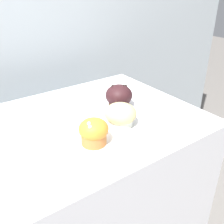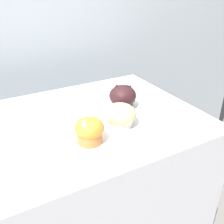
{
  "view_description": "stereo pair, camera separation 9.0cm",
  "coord_description": "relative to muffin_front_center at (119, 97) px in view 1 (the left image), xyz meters",
  "views": [
    {
      "loc": [
        -0.31,
        -0.73,
        1.4
      ],
      "look_at": [
        0.15,
        -0.08,
        0.99
      ],
      "focal_mm": 42.0,
      "sensor_mm": 36.0,
      "label": 1
    },
    {
      "loc": [
        -0.24,
        -0.77,
        1.4
      ],
      "look_at": [
        0.15,
        -0.08,
        0.99
      ],
      "focal_mm": 42.0,
      "sensor_mm": 36.0,
      "label": 2
    }
  ],
  "objects": [
    {
      "name": "muffin_back_right",
      "position": [
        -0.08,
        -0.12,
        -0.01
      ],
      "size": [
        0.11,
        0.11,
        0.08
      ],
      "color": "white",
      "rests_on": "display_counter"
    },
    {
      "name": "muffin_front_center",
      "position": [
        0.0,
        0.0,
        0.0
      ],
      "size": [
        0.1,
        0.1,
        0.09
      ],
      "color": "#482B1A",
      "rests_on": "display_counter"
    },
    {
      "name": "display_counter",
      "position": [
        -0.25,
        -0.02,
        -0.51
      ],
      "size": [
        1.0,
        0.64,
        0.94
      ],
      "primitive_type": "cube",
      "color": "silver",
      "rests_on": "ground"
    },
    {
      "name": "wall_back",
      "position": [
        -0.25,
        0.58,
        -0.08
      ],
      "size": [
        3.2,
        0.1,
        1.8
      ],
      "primitive_type": "cube",
      "color": "#A8B2B7",
      "rests_on": "ground"
    },
    {
      "name": "muffin_back_left",
      "position": [
        -0.22,
        -0.16,
        -0.0
      ],
      "size": [
        0.09,
        0.09,
        0.09
      ],
      "color": "#C7783B",
      "rests_on": "display_counter"
    }
  ]
}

